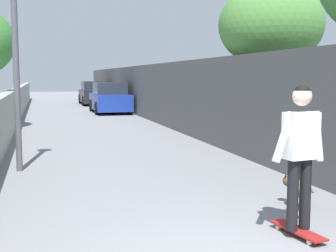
{
  "coord_description": "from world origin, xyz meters",
  "views": [
    {
      "loc": [
        -3.5,
        1.8,
        1.85
      ],
      "look_at": [
        4.05,
        -0.31,
        1.0
      ],
      "focal_mm": 48.89,
      "sensor_mm": 36.0,
      "label": 1
    }
  ],
  "objects": [
    {
      "name": "car_far",
      "position": [
        26.92,
        -1.63,
        0.71
      ],
      "size": [
        4.13,
        1.8,
        1.54
      ],
      "color": "black",
      "rests_on": "ground"
    },
    {
      "name": "fence_right",
      "position": [
        12.0,
        -2.78,
        1.17
      ],
      "size": [
        48.0,
        0.3,
        2.35
      ],
      "primitive_type": "cube",
      "color": "#4C4C4C",
      "rests_on": "ground"
    },
    {
      "name": "skateboard",
      "position": [
        1.05,
        -1.05,
        0.07
      ],
      "size": [
        0.82,
        0.31,
        0.08
      ],
      "color": "maroon",
      "rests_on": "ground"
    },
    {
      "name": "car_near",
      "position": [
        19.85,
        -1.63,
        0.71
      ],
      "size": [
        3.98,
        1.8,
        1.54
      ],
      "color": "navy",
      "rests_on": "ground"
    },
    {
      "name": "lamp_post",
      "position": [
        5.82,
        2.23,
        2.77
      ],
      "size": [
        0.36,
        0.36,
        4.01
      ],
      "color": "#4C4C51",
      "rests_on": "ground"
    },
    {
      "name": "dog",
      "position": [
        2.1,
        -1.66,
        0.27
      ],
      "size": [
        1.34,
        0.77,
        1.06
      ],
      "color": "brown",
      "rests_on": "ground"
    },
    {
      "name": "tree_right_mid",
      "position": [
        7.5,
        -4.07,
        3.16
      ],
      "size": [
        2.74,
        2.74,
        4.29
      ],
      "color": "brown",
      "rests_on": "ground"
    },
    {
      "name": "ground_plane",
      "position": [
        14.0,
        0.0,
        0.0
      ],
      "size": [
        80.0,
        80.0,
        0.0
      ],
      "primitive_type": "plane",
      "color": "gray"
    },
    {
      "name": "wall_left",
      "position": [
        12.0,
        2.78,
        0.68
      ],
      "size": [
        48.0,
        0.3,
        1.35
      ],
      "primitive_type": "cube",
      "color": "#999E93",
      "rests_on": "ground"
    },
    {
      "name": "person_skateboarder",
      "position": [
        1.05,
        -1.05,
        1.07
      ],
      "size": [
        0.27,
        0.72,
        1.68
      ],
      "color": "black",
      "rests_on": "skateboard"
    }
  ]
}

